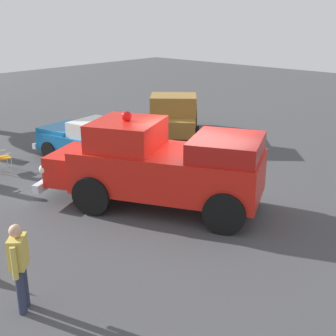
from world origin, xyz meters
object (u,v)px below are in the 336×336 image
object	(u,v)px
vintage_fire_truck	(160,165)
parked_pickup	(174,113)
classic_hot_rod	(95,140)
spectator_standing	(19,262)

from	to	relation	value
vintage_fire_truck	parked_pickup	bearing A→B (deg)	38.43
parked_pickup	classic_hot_rod	bearing A→B (deg)	-177.65
parked_pickup	spectator_standing	bearing A→B (deg)	-151.16
classic_hot_rod	spectator_standing	xyz separation A→B (m)	(-6.37, -5.77, 0.22)
classic_hot_rod	vintage_fire_truck	bearing A→B (deg)	-107.61
classic_hot_rod	parked_pickup	size ratio (longest dim) A/B	0.95
vintage_fire_truck	classic_hot_rod	bearing A→B (deg)	72.39
classic_hot_rod	parked_pickup	distance (m)	4.45
classic_hot_rod	spectator_standing	bearing A→B (deg)	-137.84
spectator_standing	classic_hot_rod	bearing A→B (deg)	42.16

